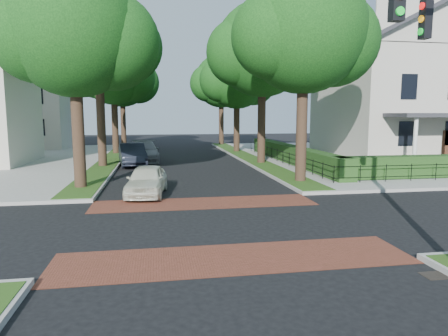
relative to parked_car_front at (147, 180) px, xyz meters
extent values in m
plane|color=black|center=(2.35, -5.27, -0.67)|extent=(120.00, 120.00, 0.00)
cube|color=gray|center=(21.85, 13.73, -0.60)|extent=(30.00, 30.00, 0.15)
cube|color=brown|center=(2.35, -2.07, -0.67)|extent=(9.00, 2.20, 0.01)
cube|color=brown|center=(2.35, -8.47, -0.67)|extent=(9.00, 2.20, 0.01)
cube|color=black|center=(6.65, -10.27, -0.67)|extent=(0.65, 0.45, 0.01)
cube|color=#224212|center=(7.75, 13.83, -0.51)|extent=(1.60, 29.80, 0.02)
cube|color=#224212|center=(-3.05, 13.83, -0.51)|extent=(1.60, 29.80, 0.02)
cylinder|color=black|center=(7.85, 1.73, 3.15)|extent=(0.56, 0.56, 7.35)
sphere|color=black|center=(7.85, 1.73, 7.04)|extent=(6.20, 6.20, 6.20)
sphere|color=black|center=(9.55, 2.03, 6.64)|extent=(4.65, 4.65, 4.65)
sphere|color=black|center=(6.30, 1.53, 6.74)|extent=(4.34, 4.34, 4.34)
sphere|color=black|center=(7.95, 3.28, 7.54)|extent=(4.03, 4.03, 4.03)
cylinder|color=black|center=(7.85, 9.73, 3.33)|extent=(0.56, 0.56, 7.70)
sphere|color=black|center=(7.85, 9.73, 7.40)|extent=(6.60, 6.60, 6.60)
sphere|color=black|center=(9.66, 10.03, 7.00)|extent=(4.95, 4.95, 4.95)
sphere|color=black|center=(6.20, 9.53, 7.10)|extent=(4.62, 4.62, 4.62)
sphere|color=black|center=(7.95, 11.38, 7.90)|extent=(4.29, 4.29, 4.29)
cylinder|color=black|center=(7.85, 18.73, 2.80)|extent=(0.56, 0.56, 6.65)
sphere|color=black|center=(7.85, 18.73, 6.32)|extent=(5.80, 5.80, 5.80)
sphere|color=black|center=(9.44, 19.03, 5.92)|extent=(4.35, 4.35, 4.35)
sphere|color=black|center=(6.40, 18.53, 6.02)|extent=(4.06, 4.06, 4.06)
sphere|color=black|center=(7.95, 20.18, 6.82)|extent=(3.77, 3.77, 3.77)
cylinder|color=black|center=(7.85, 27.73, 2.98)|extent=(0.56, 0.56, 7.00)
sphere|color=black|center=(7.85, 27.73, 6.68)|extent=(6.00, 6.00, 6.00)
sphere|color=black|center=(9.50, 28.03, 6.28)|extent=(4.50, 4.50, 4.50)
sphere|color=black|center=(6.35, 27.53, 6.38)|extent=(4.20, 4.20, 4.20)
sphere|color=black|center=(7.95, 29.23, 7.18)|extent=(3.90, 3.90, 3.90)
cylinder|color=black|center=(-3.15, 1.73, 2.98)|extent=(0.56, 0.56, 7.00)
sphere|color=black|center=(-3.15, 1.73, 6.68)|extent=(6.00, 6.00, 6.00)
sphere|color=black|center=(-1.50, 2.03, 6.28)|extent=(4.50, 4.50, 4.50)
sphere|color=black|center=(-4.65, 1.53, 6.38)|extent=(4.20, 4.20, 4.20)
sphere|color=black|center=(-3.05, 3.23, 7.18)|extent=(3.90, 3.90, 3.90)
cylinder|color=black|center=(-3.15, 9.73, 3.50)|extent=(0.56, 0.56, 8.05)
sphere|color=black|center=(-3.15, 9.73, 7.76)|extent=(6.40, 6.40, 6.40)
sphere|color=black|center=(-1.39, 10.03, 7.36)|extent=(4.80, 4.80, 4.80)
sphere|color=black|center=(-4.75, 9.53, 7.46)|extent=(4.48, 4.48, 4.48)
sphere|color=black|center=(-3.05, 11.33, 8.26)|extent=(4.16, 4.16, 4.16)
cylinder|color=black|center=(-3.15, 18.73, 2.91)|extent=(0.56, 0.56, 6.86)
sphere|color=black|center=(-3.15, 18.73, 6.53)|extent=(5.60, 5.60, 5.60)
sphere|color=black|center=(-1.61, 19.03, 6.13)|extent=(4.20, 4.20, 4.20)
sphere|color=black|center=(-4.55, 18.53, 6.23)|extent=(3.92, 3.92, 3.92)
sphere|color=black|center=(-3.05, 20.13, 7.03)|extent=(3.64, 3.64, 3.64)
cylinder|color=black|center=(-3.15, 27.73, 3.05)|extent=(0.56, 0.56, 7.14)
sphere|color=black|center=(-3.15, 27.73, 6.82)|extent=(6.20, 6.20, 6.20)
sphere|color=black|center=(-1.45, 28.03, 6.42)|extent=(4.65, 4.65, 4.65)
sphere|color=black|center=(-4.70, 27.53, 6.52)|extent=(4.34, 4.34, 4.34)
sphere|color=black|center=(-3.05, 29.28, 7.32)|extent=(4.03, 4.03, 4.03)
cube|color=#1B3E15|center=(10.05, 9.73, 0.08)|extent=(1.00, 18.00, 1.20)
cube|color=beige|center=(19.85, 10.73, 3.48)|extent=(12.00, 10.00, 8.00)
cylinder|color=white|center=(15.65, 3.58, 1.33)|extent=(0.24, 0.24, 3.00)
cube|color=beige|center=(-13.15, 26.73, 2.73)|extent=(9.00, 8.00, 6.50)
cube|color=brown|center=(-10.45, 25.13, 7.80)|extent=(0.80, 0.80, 3.64)
cylinder|color=#0CB226|center=(5.55, -10.00, 5.06)|extent=(0.18, 0.05, 0.18)
cube|color=black|center=(7.45, -8.17, 5.38)|extent=(0.22, 0.28, 1.00)
cylinder|color=red|center=(7.32, -8.17, 5.70)|extent=(0.05, 0.18, 0.18)
cylinder|color=orange|center=(7.32, -8.17, 5.38)|extent=(0.05, 0.18, 0.18)
cylinder|color=#0CB226|center=(7.32, -8.17, 5.06)|extent=(0.05, 0.18, 0.18)
imported|color=silver|center=(0.00, 0.00, 0.00)|extent=(2.05, 4.12, 1.35)
imported|color=#1E222E|center=(-1.25, 10.72, 0.11)|extent=(2.31, 4.95, 1.57)
imported|color=slate|center=(-0.50, 12.75, 0.11)|extent=(2.35, 5.47, 1.57)
camera|label=1|loc=(0.50, -17.93, 2.93)|focal=32.00mm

